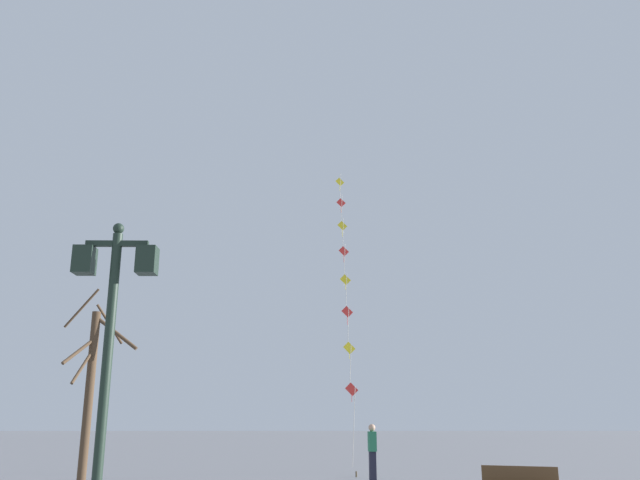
% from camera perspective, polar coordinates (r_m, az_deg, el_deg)
% --- Properties ---
extents(ground_plane, '(160.00, 160.00, 0.00)m').
position_cam_1_polar(ground_plane, '(21.98, -1.13, -20.37)').
color(ground_plane, gray).
extents(twin_lantern_lamp_post, '(1.18, 0.28, 4.65)m').
position_cam_1_polar(twin_lantern_lamp_post, '(9.62, -17.99, -6.77)').
color(twin_lantern_lamp_post, '#1E2D23').
rests_on(twin_lantern_lamp_post, ground_plane).
extents(kite_train, '(0.57, 11.44, 14.97)m').
position_cam_1_polar(kite_train, '(29.64, 2.25, -3.40)').
color(kite_train, brown).
rests_on(kite_train, ground_plane).
extents(kite_flyer, '(0.26, 0.61, 1.71)m').
position_cam_1_polar(kite_flyer, '(21.47, 4.64, -18.03)').
color(kite_flyer, '#1E1E2D').
rests_on(kite_flyer, ground_plane).
extents(bare_tree, '(2.26, 1.65, 5.62)m').
position_cam_1_polar(bare_tree, '(20.03, -19.63, -12.22)').
color(bare_tree, '#4C3826').
rests_on(bare_tree, ground_plane).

